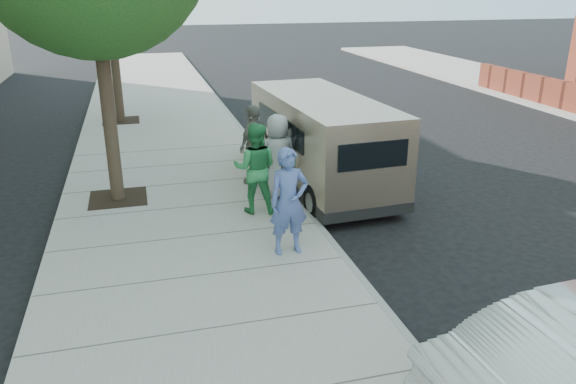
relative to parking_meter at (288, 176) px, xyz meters
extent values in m
plane|color=black|center=(-0.91, -0.19, -1.09)|extent=(120.00, 120.00, 0.00)
cube|color=gray|center=(-1.91, -0.19, -1.01)|extent=(5.00, 60.00, 0.15)
cube|color=gray|center=(0.53, -0.19, -1.01)|extent=(0.12, 60.00, 0.16)
cube|color=black|center=(-3.21, 2.21, -0.93)|extent=(1.20, 1.20, 0.01)
cylinder|color=#38281E|center=(-3.21, 2.21, 1.04)|extent=(0.28, 0.28, 3.96)
cube|color=black|center=(-3.21, 9.81, -0.93)|extent=(1.20, 1.20, 0.01)
cylinder|color=#38281E|center=(-3.21, 9.81, 0.82)|extent=(0.28, 0.28, 3.52)
cylinder|color=gray|center=(0.00, 0.00, -0.42)|extent=(0.05, 0.05, 1.03)
cube|color=gray|center=(0.00, 0.00, 0.13)|extent=(0.21, 0.10, 0.07)
cube|color=#2D2D30|center=(-0.08, -0.02, 0.26)|extent=(0.13, 0.11, 0.20)
cube|color=#2D2D30|center=(0.08, 0.02, 0.26)|extent=(0.13, 0.11, 0.20)
cube|color=tan|center=(1.39, 2.21, 0.07)|extent=(2.21, 5.28, 1.91)
cube|color=tan|center=(1.23, 5.03, -0.41)|extent=(1.79, 0.63, 0.81)
cube|color=black|center=(1.54, -0.38, 0.40)|extent=(1.44, 0.10, 0.53)
cylinder|color=black|center=(0.45, 3.87, -0.72)|extent=(0.29, 0.74, 0.73)
cylinder|color=black|center=(2.14, 3.96, -0.72)|extent=(0.29, 0.74, 0.73)
cylinder|color=black|center=(0.66, 0.35, -0.72)|extent=(0.29, 0.74, 0.73)
cylinder|color=black|center=(2.34, 0.45, -0.72)|extent=(0.29, 0.74, 0.73)
imported|color=#4D63A4|center=(-0.33, -1.23, -0.02)|extent=(0.69, 0.47, 1.84)
imported|color=#2D8B4A|center=(-0.48, 0.71, -0.02)|extent=(1.06, 0.93, 1.83)
imported|color=#A3A4A6|center=(0.15, 1.39, -0.03)|extent=(0.93, 0.65, 1.82)
imported|color=slate|center=(-0.13, 2.44, -0.02)|extent=(1.08, 1.06, 1.83)
camera|label=1|loc=(-2.62, -9.66, 3.39)|focal=35.00mm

